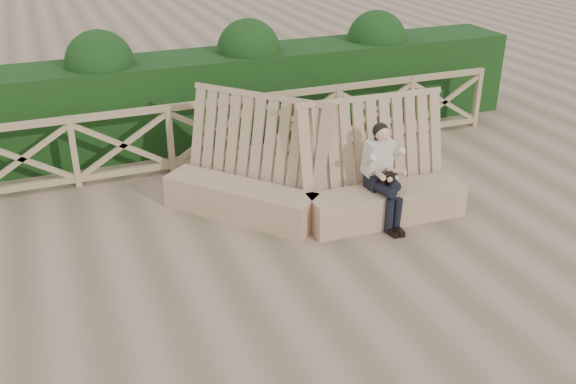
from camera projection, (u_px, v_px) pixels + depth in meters
name	position (u px, v px, depth m)	size (l,w,h in m)	color
ground	(300.00, 276.00, 7.44)	(60.00, 60.00, 0.00)	brown
bench	(313.00, 189.00, 8.64)	(3.77, 2.28, 1.59)	#896B4E
woman	(383.00, 170.00, 8.35)	(0.40, 0.81, 1.35)	black
guardrail	(215.00, 133.00, 10.13)	(10.10, 0.09, 1.10)	#9C845A
hedge	(195.00, 99.00, 11.05)	(12.00, 1.20, 1.50)	black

